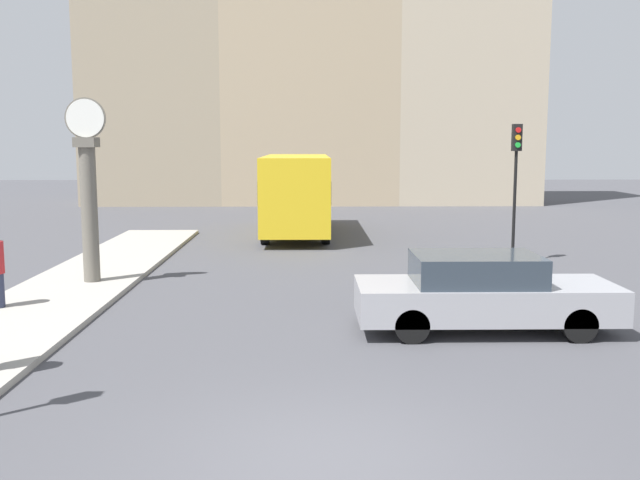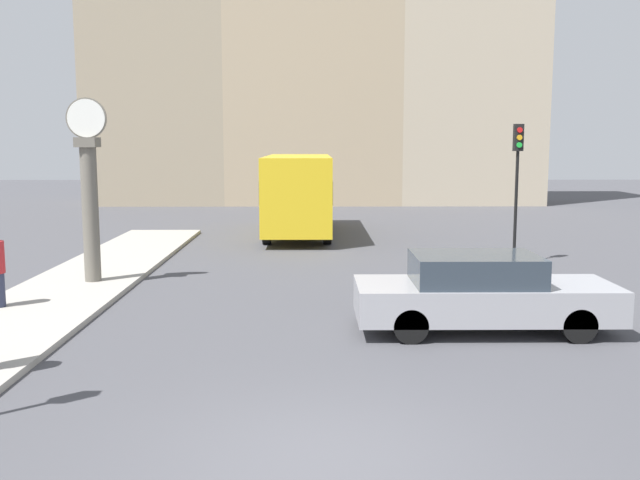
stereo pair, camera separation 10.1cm
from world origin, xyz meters
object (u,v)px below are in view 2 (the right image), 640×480
object	(u,v)px
bus_distant	(298,190)
traffic_light_far	(517,165)
sedan_car	(482,293)
street_clock	(90,196)

from	to	relation	value
bus_distant	traffic_light_far	world-z (taller)	traffic_light_far
sedan_car	street_clock	world-z (taller)	street_clock
sedan_car	traffic_light_far	size ratio (longest dim) A/B	1.19
sedan_car	bus_distant	distance (m)	14.52
street_clock	traffic_light_far	bearing A→B (deg)	14.87
sedan_car	traffic_light_far	bearing A→B (deg)	69.94
bus_distant	street_clock	size ratio (longest dim) A/B	1.80
traffic_light_far	street_clock	xyz separation A→B (m)	(-11.25, -2.99, -0.65)
bus_distant	street_clock	world-z (taller)	street_clock
sedan_car	bus_distant	bearing A→B (deg)	104.76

